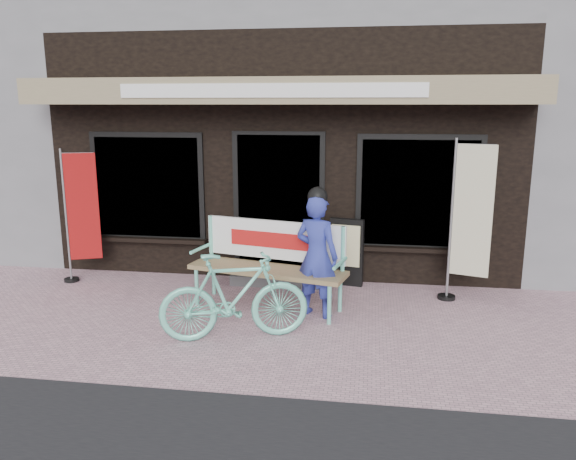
% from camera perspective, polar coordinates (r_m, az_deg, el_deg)
% --- Properties ---
extents(ground, '(70.00, 70.00, 0.00)m').
position_cam_1_polar(ground, '(6.69, -3.73, -10.04)').
color(ground, '#C798A6').
rests_on(ground, ground).
extents(storefront, '(7.00, 6.77, 6.00)m').
position_cam_1_polar(storefront, '(11.08, 1.61, 14.81)').
color(storefront, black).
rests_on(storefront, ground).
extents(bench, '(2.11, 0.97, 1.11)m').
position_cam_1_polar(bench, '(7.23, -1.81, -2.80)').
color(bench, '#70DABD').
rests_on(bench, ground).
extents(person, '(0.65, 0.54, 1.62)m').
position_cam_1_polar(person, '(6.87, 2.95, -2.40)').
color(person, '#2C3597').
rests_on(person, ground).
extents(bicycle, '(1.72, 0.96, 1.00)m').
position_cam_1_polar(bicycle, '(6.28, -5.49, -6.75)').
color(bicycle, '#70DABD').
rests_on(bicycle, ground).
extents(nobori_red, '(0.58, 0.32, 1.97)m').
position_cam_1_polar(nobori_red, '(8.72, -20.35, 1.55)').
color(nobori_red, gray).
rests_on(nobori_red, ground).
extents(nobori_cream, '(0.64, 0.32, 2.16)m').
position_cam_1_polar(nobori_cream, '(7.64, 17.87, 1.00)').
color(nobori_cream, gray).
rests_on(nobori_cream, ground).
extents(menu_stand, '(0.50, 0.20, 0.98)m').
position_cam_1_polar(menu_stand, '(8.13, 5.94, -2.18)').
color(menu_stand, black).
rests_on(menu_stand, ground).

